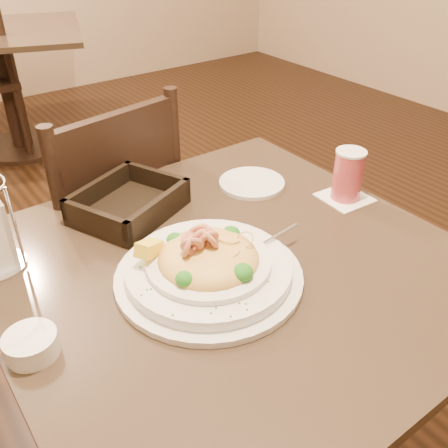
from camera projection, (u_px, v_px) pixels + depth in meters
main_table at (229, 342)px, 1.13m from camera, size 0.90×0.90×0.73m
background_table at (6, 71)px, 2.93m from camera, size 1.15×1.15×0.73m
dining_chair_near at (105, 234)px, 1.49m from camera, size 0.49×0.49×0.93m
pasta_bowl at (208, 265)px, 0.94m from camera, size 0.40×0.36×0.12m
drink_glass at (348, 175)px, 1.19m from camera, size 0.12×0.12×0.13m
bread_basket at (129, 205)px, 1.15m from camera, size 0.29×0.26×0.06m
side_plate at (252, 183)px, 1.27m from camera, size 0.19×0.19×0.01m
butter_ramekin at (31, 345)px, 0.79m from camera, size 0.11×0.11×0.04m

